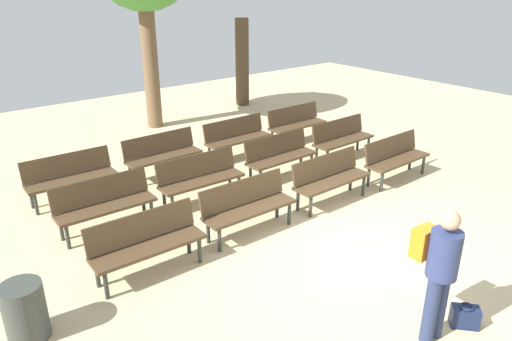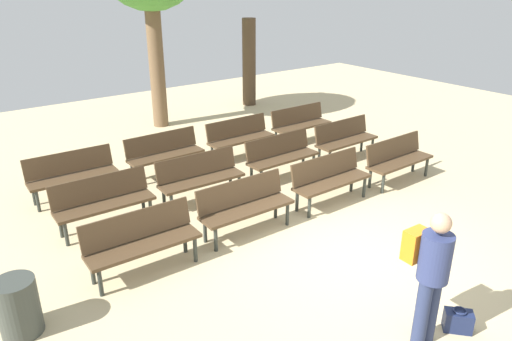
{
  "view_description": "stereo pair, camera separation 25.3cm",
  "coord_description": "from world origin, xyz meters",
  "px_view_note": "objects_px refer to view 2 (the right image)",
  "views": [
    {
      "loc": [
        -5.1,
        -3.86,
        3.93
      ],
      "look_at": [
        0.0,
        2.55,
        0.55
      ],
      "focal_mm": 33.6,
      "sensor_mm": 36.0,
      "label": 1
    },
    {
      "loc": [
        -4.89,
        -4.01,
        3.93
      ],
      "look_at": [
        0.0,
        2.55,
        0.55
      ],
      "focal_mm": 33.6,
      "sensor_mm": 36.0,
      "label": 2
    }
  ],
  "objects_px": {
    "bench_r1_c2": "(281,154)",
    "bench_r2_c3": "(300,122)",
    "visitor_with_backpack": "(430,271)",
    "trash_bin": "(18,307)",
    "bench_r0_c2": "(330,177)",
    "bench_r0_c3": "(398,157)",
    "bench_r2_c1": "(164,151)",
    "tree_1": "(249,63)",
    "bench_r1_c3": "(345,137)",
    "bench_r0_c0": "(142,239)",
    "bench_r1_c0": "(103,200)",
    "bench_r2_c2": "(240,135)",
    "bench_r2_c0": "(72,173)",
    "bench_r0_c1": "(245,204)",
    "bench_r1_c1": "(200,175)",
    "handbag": "(458,321)"
  },
  "relations": [
    {
      "from": "bench_r0_c3",
      "to": "bench_r1_c1",
      "type": "height_order",
      "value": "same"
    },
    {
      "from": "bench_r0_c2",
      "to": "handbag",
      "type": "relative_size",
      "value": 4.47
    },
    {
      "from": "bench_r0_c3",
      "to": "visitor_with_backpack",
      "type": "relative_size",
      "value": 0.97
    },
    {
      "from": "bench_r0_c2",
      "to": "bench_r0_c3",
      "type": "bearing_deg",
      "value": -3.03
    },
    {
      "from": "bench_r1_c2",
      "to": "bench_r2_c3",
      "type": "height_order",
      "value": "same"
    },
    {
      "from": "bench_r0_c1",
      "to": "trash_bin",
      "type": "height_order",
      "value": "bench_r0_c1"
    },
    {
      "from": "bench_r0_c3",
      "to": "bench_r1_c3",
      "type": "relative_size",
      "value": 1.0
    },
    {
      "from": "bench_r2_c3",
      "to": "handbag",
      "type": "bearing_deg",
      "value": -115.81
    },
    {
      "from": "bench_r0_c3",
      "to": "bench_r2_c1",
      "type": "xyz_separation_m",
      "value": [
        -3.6,
        3.12,
        0.0
      ]
    },
    {
      "from": "bench_r0_c2",
      "to": "bench_r2_c2",
      "type": "height_order",
      "value": "same"
    },
    {
      "from": "bench_r1_c0",
      "to": "trash_bin",
      "type": "bearing_deg",
      "value": -131.05
    },
    {
      "from": "bench_r0_c1",
      "to": "trash_bin",
      "type": "bearing_deg",
      "value": -172.89
    },
    {
      "from": "bench_r1_c1",
      "to": "trash_bin",
      "type": "relative_size",
      "value": 2.26
    },
    {
      "from": "bench_r1_c0",
      "to": "bench_r2_c2",
      "type": "relative_size",
      "value": 1.01
    },
    {
      "from": "bench_r1_c0",
      "to": "tree_1",
      "type": "bearing_deg",
      "value": 38.9
    },
    {
      "from": "bench_r0_c3",
      "to": "bench_r1_c1",
      "type": "distance_m",
      "value": 3.99
    },
    {
      "from": "bench_r2_c2",
      "to": "visitor_with_backpack",
      "type": "height_order",
      "value": "visitor_with_backpack"
    },
    {
      "from": "bench_r0_c0",
      "to": "handbag",
      "type": "xyz_separation_m",
      "value": [
        2.44,
        -3.39,
        -0.37
      ]
    },
    {
      "from": "bench_r0_c3",
      "to": "bench_r1_c3",
      "type": "bearing_deg",
      "value": 86.5
    },
    {
      "from": "bench_r1_c0",
      "to": "bench_r2_c2",
      "type": "xyz_separation_m",
      "value": [
        3.71,
        1.41,
        0.0
      ]
    },
    {
      "from": "bench_r0_c0",
      "to": "visitor_with_backpack",
      "type": "bearing_deg",
      "value": -57.41
    },
    {
      "from": "bench_r2_c0",
      "to": "handbag",
      "type": "xyz_separation_m",
      "value": [
        2.47,
        -6.4,
        -0.37
      ]
    },
    {
      "from": "bench_r1_c0",
      "to": "bench_r1_c2",
      "type": "xyz_separation_m",
      "value": [
        3.69,
        -0.09,
        0.0
      ]
    },
    {
      "from": "bench_r0_c0",
      "to": "bench_r1_c3",
      "type": "bearing_deg",
      "value": 15.64
    },
    {
      "from": "bench_r2_c1",
      "to": "trash_bin",
      "type": "distance_m",
      "value": 4.91
    },
    {
      "from": "bench_r0_c1",
      "to": "trash_bin",
      "type": "xyz_separation_m",
      "value": [
        -3.49,
        -0.38,
        -0.15
      ]
    },
    {
      "from": "bench_r0_c2",
      "to": "bench_r1_c3",
      "type": "distance_m",
      "value": 2.37
    },
    {
      "from": "bench_r0_c3",
      "to": "bench_r2_c0",
      "type": "bearing_deg",
      "value": 149.89
    },
    {
      "from": "bench_r2_c0",
      "to": "visitor_with_backpack",
      "type": "height_order",
      "value": "visitor_with_backpack"
    },
    {
      "from": "trash_bin",
      "to": "bench_r0_c0",
      "type": "bearing_deg",
      "value": 11.4
    },
    {
      "from": "bench_r0_c3",
      "to": "handbag",
      "type": "relative_size",
      "value": 4.48
    },
    {
      "from": "bench_r1_c3",
      "to": "bench_r0_c1",
      "type": "bearing_deg",
      "value": -160.39
    },
    {
      "from": "bench_r2_c3",
      "to": "handbag",
      "type": "xyz_separation_m",
      "value": [
        -3.1,
        -6.31,
        -0.37
      ]
    },
    {
      "from": "bench_r1_c2",
      "to": "visitor_with_backpack",
      "type": "bearing_deg",
      "value": -111.21
    },
    {
      "from": "visitor_with_backpack",
      "to": "trash_bin",
      "type": "xyz_separation_m",
      "value": [
        -3.65,
        2.87,
        -0.58
      ]
    },
    {
      "from": "visitor_with_backpack",
      "to": "trash_bin",
      "type": "bearing_deg",
      "value": -35.72
    },
    {
      "from": "bench_r0_c3",
      "to": "handbag",
      "type": "bearing_deg",
      "value": -133.3
    },
    {
      "from": "bench_r0_c3",
      "to": "bench_r2_c0",
      "type": "height_order",
      "value": "same"
    },
    {
      "from": "tree_1",
      "to": "trash_bin",
      "type": "height_order",
      "value": "tree_1"
    },
    {
      "from": "bench_r0_c3",
      "to": "bench_r1_c0",
      "type": "bearing_deg",
      "value": 162.63
    },
    {
      "from": "bench_r2_c3",
      "to": "bench_r2_c0",
      "type": "bearing_deg",
      "value": 179.44
    },
    {
      "from": "bench_r2_c1",
      "to": "trash_bin",
      "type": "bearing_deg",
      "value": -137.1
    },
    {
      "from": "bench_r2_c0",
      "to": "trash_bin",
      "type": "height_order",
      "value": "bench_r2_c0"
    },
    {
      "from": "bench_r2_c1",
      "to": "trash_bin",
      "type": "relative_size",
      "value": 2.24
    },
    {
      "from": "bench_r0_c0",
      "to": "bench_r1_c1",
      "type": "relative_size",
      "value": 1.0
    },
    {
      "from": "bench_r1_c3",
      "to": "trash_bin",
      "type": "xyz_separation_m",
      "value": [
        -7.25,
        -1.76,
        -0.15
      ]
    },
    {
      "from": "bench_r2_c1",
      "to": "tree_1",
      "type": "distance_m",
      "value": 6.11
    },
    {
      "from": "bench_r1_c3",
      "to": "bench_r2_c3",
      "type": "relative_size",
      "value": 1.0
    },
    {
      "from": "bench_r1_c0",
      "to": "bench_r2_c1",
      "type": "distance_m",
      "value": 2.37
    },
    {
      "from": "bench_r2_c0",
      "to": "bench_r2_c1",
      "type": "xyz_separation_m",
      "value": [
        1.9,
        0.01,
        0.0
      ]
    }
  ]
}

